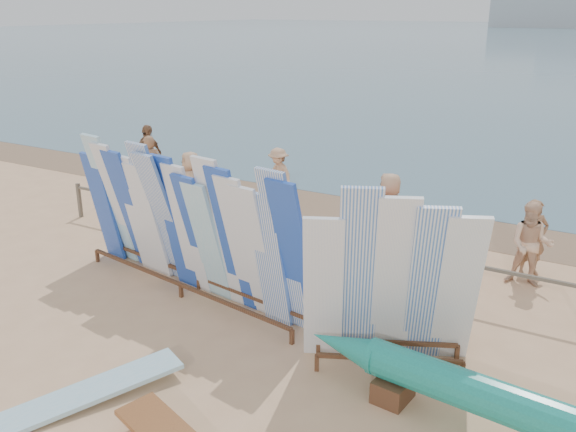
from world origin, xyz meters
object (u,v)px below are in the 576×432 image
Objects in this scene: flat_board_b at (87,401)px; beach_chair_right at (374,251)px; beach_chair_left at (325,250)px; side_surfboard_rack at (392,287)px; beachgoer_4 at (360,226)px; vendor_table at (437,324)px; beachgoer_1 at (151,169)px; stroller at (421,254)px; outrigger_canoe at (514,410)px; beachgoer_8 at (531,245)px; main_surfboard_rack at (187,229)px; beachgoer_6 at (389,212)px; beachgoer_3 at (278,175)px; beachgoer_extra_1 at (148,156)px; beachgoer_7 at (534,238)px; beachgoer_0 at (191,184)px.

flat_board_b is 6.63m from beach_chair_right.
flat_board_b is 3.30× the size of beach_chair_left.
beachgoer_4 is (-1.97, 3.38, -0.47)m from side_surfboard_rack.
beach_chair_right is at bearing 121.84° from vendor_table.
beachgoer_1 is (-6.12, 1.39, 0.70)m from beach_chair_left.
beach_chair_right is at bearing 52.09° from beachgoer_4.
flat_board_b is at bearing -94.70° from stroller.
beachgoer_8 reaches higher than outrigger_canoe.
stroller is 2.08m from beachgoer_8.
stroller is 0.64× the size of beachgoer_1.
main_surfboard_rack is 4.73m from vendor_table.
beach_chair_left is at bearing 144.65° from outrigger_canoe.
beach_chair_right is (-2.15, 2.59, -0.11)m from vendor_table.
beach_chair_right is 3.10m from beachgoer_8.
beach_chair_left is at bearing -173.50° from beachgoer_8.
flat_board_b is (-3.28, -2.91, -1.32)m from side_surfboard_rack.
stroller is 0.68× the size of beachgoer_6.
beachgoer_8 is at bearing 82.22° from flat_board_b.
beachgoer_3 reaches higher than beach_chair_right.
beachgoer_1 reaches higher than stroller.
beachgoer_8 reaches higher than flat_board_b.
beach_chair_left is 0.48× the size of beachgoer_4.
main_surfboard_rack is 7.82m from beachgoer_extra_1.
vendor_table is 0.44× the size of flat_board_b.
beachgoer_4 is (1.31, 6.29, 0.84)m from flat_board_b.
beachgoer_4 is at bearing 162.06° from beachgoer_7.
side_surfboard_rack reaches higher than vendor_table.
beachgoer_8 is at bearing 47.66° from side_surfboard_rack.
stroller reaches higher than vendor_table.
stroller is 0.76× the size of beachgoer_7.
beachgoer_4 is 0.96× the size of beachgoer_6.
beachgoer_1 is 1.06× the size of beachgoer_6.
outrigger_canoe is 10.33m from beachgoer_0.
flat_board_b is at bearing -153.05° from outrigger_canoe.
side_surfboard_rack reaches higher than beachgoer_8.
vendor_table is at bearing -64.29° from beach_chair_right.
beachgoer_1 reaches higher than beachgoer_8.
beachgoer_3 is at bearing 131.05° from vendor_table.
side_surfboard_rack is 3.57× the size of beach_chair_left.
beachgoer_0 is at bearing 173.61° from beachgoer_8.
beach_chair_left is 4.11m from beachgoer_8.
beachgoer_extra_1 is (-10.38, 4.81, 0.54)m from vendor_table.
side_surfboard_rack is 4.30m from beach_chair_left.
main_surfboard_rack reaches higher than beachgoer_8.
beachgoer_8 is (5.47, 3.59, -0.45)m from main_surfboard_rack.
outrigger_canoe is at bearing -58.98° from vendor_table.
beachgoer_extra_1 is at bearing 147.33° from vendor_table.
beachgoer_6 is (3.94, -1.84, 0.11)m from beachgoer_3.
beachgoer_4 is (-1.34, -0.05, 0.36)m from stroller.
stroller is at bearing 6.75° from beach_chair_left.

